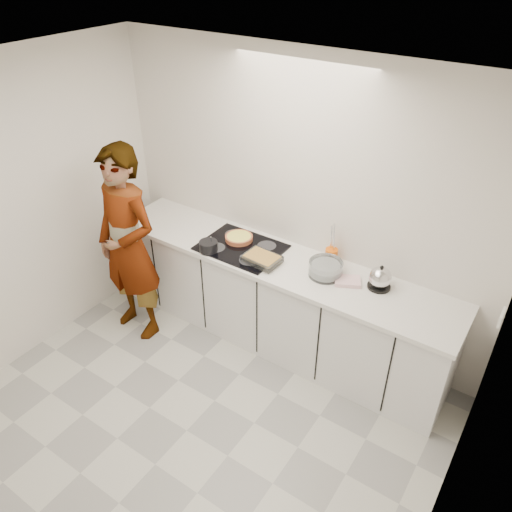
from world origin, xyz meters
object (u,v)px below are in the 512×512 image
Objects in this scene: tart_dish at (239,238)px; utensil_crock at (331,256)px; hob at (241,247)px; baking_dish at (262,259)px; kettle at (380,278)px; saucepan at (208,246)px; mixing_bowl at (326,269)px; cook at (128,246)px.

utensil_crock is at bearing 10.47° from tart_dish.
baking_dish is at bearing -18.93° from hob.
tart_dish is at bearing -177.79° from kettle.
tart_dish is at bearing 68.04° from saucepan.
tart_dish is 0.86m from utensil_crock.
tart_dish is at bearing -169.53° from utensil_crock.
saucepan reaches higher than mixing_bowl.
cook is at bearing -150.50° from saucepan.
hob is 0.39× the size of cook.
mixing_bowl is at bearing 23.30° from cook.
saucepan is 0.72m from cook.
utensil_crock is (0.48, 0.34, 0.02)m from baking_dish.
cook is (-1.64, -0.61, -0.04)m from mixing_bowl.
hob is at bearing -44.74° from tart_dish.
kettle is (1.44, 0.34, 0.03)m from saucepan.
kettle is at bearing 6.16° from hob.
baking_dish is at bearing -144.94° from utensil_crock.
hob is at bearing -162.59° from utensil_crock.
tart_dish is 0.32m from saucepan.
hob is at bearing 46.12° from saucepan.
mixing_bowl is at bearing 15.29° from baking_dish.
saucepan is 1.56× the size of utensil_crock.
saucepan is at bearing -166.60° from kettle.
mixing_bowl is 2.78× the size of utensil_crock.
baking_dish is 0.86× the size of mixing_bowl.
utensil_crock is at bearing 17.41° from hob.
kettle is 0.11× the size of cook.
cook reaches higher than baking_dish.
hob is 3.36× the size of kettle.
utensil_crock reaches higher than mixing_bowl.
mixing_bowl is (0.53, 0.14, 0.01)m from baking_dish.
baking_dish is at bearing 13.02° from saucepan.
saucepan is 0.96× the size of kettle.
utensil_crock is (0.97, 0.45, 0.01)m from saucepan.
hob is 1.96× the size of mixing_bowl.
baking_dish is (0.28, -0.10, 0.04)m from hob.
saucepan is at bearing -155.05° from utensil_crock.
baking_dish is at bearing 25.63° from cook.
tart_dish is at bearing 135.26° from hob.
hob is 0.30m from baking_dish.
hob is 0.80m from utensil_crock.
cook is (-1.60, -0.81, -0.04)m from utensil_crock.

